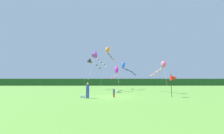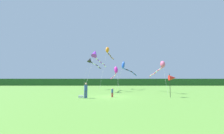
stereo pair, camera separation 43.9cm
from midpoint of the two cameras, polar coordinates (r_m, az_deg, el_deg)
The scene contains 12 objects.
ground_plane at distance 19.74m, azimuth -0.43°, elevation -11.35°, with size 120.00×120.00×0.00m, color #5B9338.
distant_treeline at distance 64.64m, azimuth -0.63°, elevation -5.85°, with size 108.00×2.54×2.95m, color #234C23.
person_adult at distance 18.12m, azimuth -10.08°, elevation -8.56°, with size 0.40×0.40×1.83m.
person_child at distance 19.05m, azimuth 0.06°, elevation -9.60°, with size 0.26×0.26×1.16m.
cooler_box at distance 18.64m, azimuth -11.92°, elevation -11.10°, with size 0.54×0.38×0.32m, color silver.
banner_flag_pole at distance 20.51m, azimuth 22.08°, elevation -3.95°, with size 0.90×0.70×2.98m.
kite_purple at distance 28.05m, azimuth -6.59°, elevation 4.78°, with size 2.98×11.09×8.02m.
kite_rainbow at distance 26.56m, azimuth 17.96°, elevation 0.15°, with size 0.98×8.73×5.43m.
kite_blue at distance 34.65m, azimuth 4.77°, elevation 0.05°, with size 5.78×7.51×6.63m.
kite_orange at distance 36.90m, azimuth -1.95°, elevation 6.20°, with size 3.19×9.43×10.49m.
kite_magenta at distance 29.34m, azimuth 1.07°, elevation -1.69°, with size 1.75×7.12×4.98m.
kite_black at distance 36.26m, azimuth -8.50°, elevation 2.40°, with size 3.65×7.73×7.78m.
Camera 1 is at (-0.32, -19.63, 2.07)m, focal length 23.75 mm.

